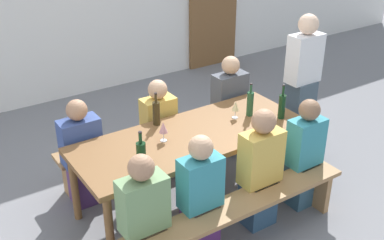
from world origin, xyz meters
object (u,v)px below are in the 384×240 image
(wine_bottle_2, at_px, (156,113))
(seated_guest_near_0, at_px, (144,220))
(bench_far, at_px, (154,139))
(seated_guest_near_3, at_px, (304,156))
(bench_near, at_px, (240,211))
(standing_host, at_px, (301,88))
(wine_bottle_1, at_px, (141,153))
(wine_bottle_0, at_px, (282,106))
(seated_guest_far_2, at_px, (229,108))
(wine_bottle_3, at_px, (250,103))
(seated_guest_near_2, at_px, (260,171))
(wooden_door, at_px, (214,2))
(seated_guest_far_0, at_px, (82,156))
(seated_guest_near_1, at_px, (200,198))
(seated_guest_far_1, at_px, (159,132))
(tasting_table, at_px, (192,141))
(wine_glass_0, at_px, (163,128))
(wine_glass_1, at_px, (235,107))

(wine_bottle_2, relative_size, seated_guest_near_0, 0.30)
(bench_far, height_order, seated_guest_near_3, seated_guest_near_3)
(wine_bottle_2, relative_size, seated_guest_near_3, 0.30)
(bench_near, height_order, standing_host, standing_host)
(bench_near, distance_m, wine_bottle_1, 0.97)
(bench_near, distance_m, wine_bottle_0, 1.18)
(wine_bottle_2, distance_m, seated_guest_far_2, 1.12)
(bench_far, relative_size, standing_host, 1.32)
(seated_guest_near_3, bearing_deg, wine_bottle_3, 15.93)
(bench_near, xyz_separation_m, seated_guest_near_2, (0.33, 0.15, 0.19))
(wooden_door, xyz_separation_m, seated_guest_far_0, (-3.27, -2.45, -0.54))
(seated_guest_near_1, bearing_deg, wine_bottle_3, -58.81)
(bench_near, distance_m, standing_host, 1.85)
(seated_guest_far_1, bearing_deg, bench_near, 0.74)
(wine_bottle_1, distance_m, seated_guest_far_0, 0.90)
(wine_bottle_2, distance_m, seated_guest_near_3, 1.44)
(seated_guest_far_0, relative_size, standing_host, 0.68)
(standing_host, bearing_deg, wine_bottle_0, 29.89)
(wine_bottle_1, xyz_separation_m, seated_guest_far_2, (1.51, 0.80, -0.31))
(tasting_table, height_order, seated_guest_near_0, seated_guest_near_0)
(bench_near, bearing_deg, seated_guest_far_2, 56.27)
(wooden_door, bearing_deg, bench_far, -136.51)
(seated_guest_far_2, bearing_deg, wine_bottle_0, 2.18)
(seated_guest_far_0, bearing_deg, tasting_table, 55.45)
(wine_bottle_2, xyz_separation_m, wine_glass_0, (-0.11, -0.31, 0.01))
(tasting_table, height_order, seated_guest_near_2, seated_guest_near_2)
(wine_glass_0, relative_size, seated_guest_far_0, 0.17)
(bench_near, xyz_separation_m, wine_bottle_0, (0.91, 0.54, 0.52))
(bench_far, height_order, seated_guest_near_1, seated_guest_near_1)
(wine_bottle_3, bearing_deg, tasting_table, -178.46)
(bench_near, height_order, wine_bottle_1, wine_bottle_1)
(wine_bottle_0, xyz_separation_m, wine_bottle_1, (-1.54, -0.01, -0.02))
(wine_bottle_3, bearing_deg, seated_guest_far_1, 141.34)
(bench_far, bearing_deg, tasting_table, -90.00)
(wine_bottle_2, distance_m, standing_host, 1.74)
(wooden_door, xyz_separation_m, seated_guest_far_2, (-1.54, -2.45, -0.50))
(wine_bottle_3, xyz_separation_m, seated_guest_near_3, (0.17, -0.61, -0.35))
(wine_bottle_0, height_order, seated_guest_far_0, wine_bottle_0)
(bench_far, bearing_deg, seated_guest_near_3, -56.81)
(wine_bottle_1, bearing_deg, wine_bottle_0, 0.50)
(seated_guest_far_2, relative_size, standing_host, 0.72)
(seated_guest_near_3, height_order, seated_guest_far_2, seated_guest_far_2)
(seated_guest_near_1, xyz_separation_m, seated_guest_far_1, (0.29, 1.17, -0.00))
(wine_glass_0, height_order, standing_host, standing_host)
(wine_bottle_0, bearing_deg, seated_guest_near_0, -167.32)
(wine_glass_1, relative_size, seated_guest_near_1, 0.16)
(bench_near, bearing_deg, seated_guest_near_0, 169.70)
(wine_glass_1, bearing_deg, wine_bottle_0, -33.59)
(wine_bottle_0, xyz_separation_m, seated_guest_far_2, (-0.03, 0.78, -0.33))
(wooden_door, distance_m, seated_guest_far_0, 4.12)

